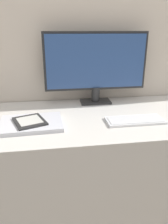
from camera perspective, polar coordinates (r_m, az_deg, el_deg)
wall_back at (r=1.41m, az=-1.19°, el=22.69°), size 3.60×0.05×2.40m
desk at (r=1.34m, az=1.02°, el=-15.58°), size 1.58×0.62×0.72m
monitor at (r=1.33m, az=3.16°, el=12.15°), size 0.62×0.11×0.43m
keyboard at (r=1.13m, az=13.14°, el=-2.10°), size 0.29×0.12×0.01m
laptop at (r=1.08m, az=-13.68°, el=-2.93°), size 0.31×0.23×0.02m
ereader at (r=1.07m, az=-14.02°, el=-2.34°), size 0.18×0.19×0.01m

